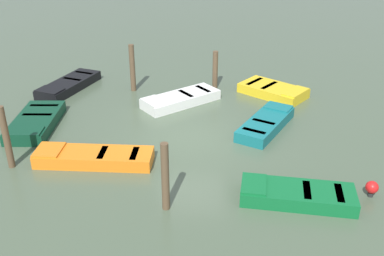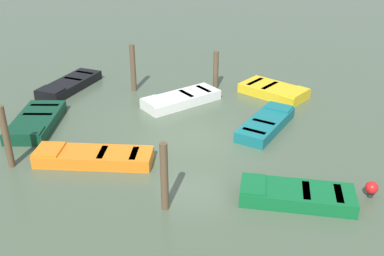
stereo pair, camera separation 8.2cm
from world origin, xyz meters
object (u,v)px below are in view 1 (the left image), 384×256
Objects in this scene: rowboat_dark_green at (36,122)px; rowboat_orange at (93,157)px; rowboat_green at (297,194)px; rowboat_white at (180,99)px; mooring_piling_near_left at (215,70)px; mooring_piling_near_right at (132,68)px; mooring_piling_center at (165,177)px; rowboat_black at (69,85)px; mooring_piling_mid_right at (6,138)px; rowboat_teal at (266,123)px; rowboat_yellow at (273,90)px; marker_buoy at (372,188)px.

rowboat_orange is at bearing 45.89° from rowboat_dark_green.
rowboat_green is (-8.52, 4.99, 0.00)m from rowboat_dark_green.
rowboat_white is 2.46m from mooring_piling_near_left.
mooring_piling_center is at bearing 100.20° from mooring_piling_near_right.
rowboat_black is at bearing -4.93° from mooring_piling_near_right.
mooring_piling_near_right is (-3.31, -6.45, 0.02)m from mooring_piling_mid_right.
rowboat_green is (0.00, 4.54, 0.00)m from rowboat_teal.
rowboat_orange is 6.37m from rowboat_teal.
rowboat_yellow is 9.12m from rowboat_black.
rowboat_green is at bearing 99.90° from mooring_piling_near_left.
rowboat_teal is at bearing -153.58° from rowboat_orange.
rowboat_black is 6.76m from mooring_piling_mid_right.
mooring_piling_mid_right is at bearing -106.13° from rowboat_yellow.
mooring_piling_near_right reaches higher than rowboat_black.
rowboat_white is 2.75m from mooring_piling_near_right.
mooring_piling_near_left is (-6.58, 0.08, 0.64)m from rowboat_black.
marker_buoy is (-5.28, 6.86, 0.07)m from rowboat_white.
rowboat_teal is 0.90× the size of rowboat_black.
rowboat_dark_green is at bearing -120.45° from rowboat_yellow.
mooring_piling_mid_right is at bearing 138.56° from rowboat_teal.
rowboat_dark_green and rowboat_white have the same top height.
rowboat_white is 1.98× the size of mooring_piling_near_left.
mooring_piling_mid_right is at bearing 62.85° from mooring_piling_near_right.
marker_buoy is (-7.35, 8.46, -0.76)m from mooring_piling_near_right.
mooring_piling_mid_right reaches higher than rowboat_teal.
marker_buoy is (-10.68, 4.84, 0.07)m from rowboat_dark_green.
rowboat_orange is at bearing 24.66° from rowboat_white.
mooring_piling_mid_right is (8.50, -2.15, 0.82)m from rowboat_green.
rowboat_white and rowboat_yellow have the same top height.
rowboat_teal is at bearing -164.31° from mooring_piling_mid_right.
rowboat_dark_green is at bearing 28.44° from mooring_piling_near_left.
mooring_piling_near_right is at bearing -144.37° from rowboat_yellow.
rowboat_white is at bearing -115.32° from rowboat_orange.
mooring_piling_center is at bearing 154.30° from mooring_piling_mid_right.
rowboat_yellow is 6.35× the size of marker_buoy.
mooring_piling_near_right is at bearing 109.28° from rowboat_black.
mooring_piling_center is (3.60, 0.20, 0.78)m from rowboat_green.
mooring_piling_mid_right is 10.87m from marker_buoy.
rowboat_black is 1.70× the size of mooring_piling_near_right.
rowboat_black is 7.44× the size of marker_buoy.
rowboat_dark_green is 7.19m from mooring_piling_center.
rowboat_orange is 7.87m from mooring_piling_near_left.
rowboat_white is at bearing 84.59° from rowboat_teal.
rowboat_orange and rowboat_green have the same top height.
rowboat_orange is 1.06× the size of rowboat_black.
rowboat_white is at bearing -137.96° from mooring_piling_mid_right.
rowboat_teal and rowboat_green have the same top height.
rowboat_white is at bearing -54.26° from rowboat_green.
rowboat_orange is at bearing -14.80° from marker_buoy.
rowboat_orange is at bearing 55.68° from mooring_piling_near_left.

